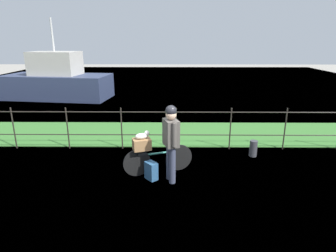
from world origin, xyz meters
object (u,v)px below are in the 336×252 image
at_px(backpack_on_paving, 151,171).
at_px(mooring_bollard, 253,148).
at_px(bicycle_main, 158,159).
at_px(terrier_dog, 143,135).
at_px(wooden_crate, 142,144).
at_px(moored_boat_near, 58,81).
at_px(cyclist_person, 171,137).

height_order(backpack_on_paving, mooring_bollard, mooring_bollard).
height_order(bicycle_main, terrier_dog, terrier_dog).
bearing_deg(backpack_on_paving, terrier_dog, 2.49).
distance_m(wooden_crate, moored_boat_near, 10.18).
bearing_deg(terrier_dog, moored_boat_near, 120.96).
relative_size(terrier_dog, moored_boat_near, 0.06).
xyz_separation_m(terrier_dog, moored_boat_near, (-5.24, 8.73, -0.07)).
relative_size(cyclist_person, backpack_on_paving, 4.21).
bearing_deg(wooden_crate, bicycle_main, 18.11).
bearing_deg(mooring_bollard, bicycle_main, -158.00).
xyz_separation_m(terrier_dog, mooring_bollard, (2.78, 1.10, -0.73)).
xyz_separation_m(wooden_crate, mooring_bollard, (2.81, 1.11, -0.53)).
height_order(bicycle_main, backpack_on_paving, bicycle_main).
xyz_separation_m(wooden_crate, backpack_on_paving, (0.21, -0.20, -0.54)).
xyz_separation_m(terrier_dog, cyclist_person, (0.62, -0.27, 0.06)).
distance_m(terrier_dog, moored_boat_near, 10.18).
relative_size(backpack_on_paving, moored_boat_near, 0.07).
height_order(wooden_crate, backpack_on_paving, wooden_crate).
height_order(backpack_on_paving, moored_boat_near, moored_boat_near).
bearing_deg(moored_boat_near, mooring_bollard, -43.58).
bearing_deg(cyclist_person, backpack_on_paving, 171.53).
height_order(wooden_crate, cyclist_person, cyclist_person).
bearing_deg(bicycle_main, terrier_dog, -161.89).
height_order(bicycle_main, mooring_bollard, bicycle_main).
xyz_separation_m(terrier_dog, backpack_on_paving, (0.19, -0.21, -0.74)).
bearing_deg(moored_boat_near, wooden_crate, -59.18).
distance_m(terrier_dog, cyclist_person, 0.68).
relative_size(bicycle_main, mooring_bollard, 3.61).
relative_size(terrier_dog, cyclist_person, 0.19).
relative_size(bicycle_main, moored_boat_near, 0.28).
height_order(cyclist_person, moored_boat_near, moored_boat_near).
bearing_deg(terrier_dog, mooring_bollard, 21.57).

